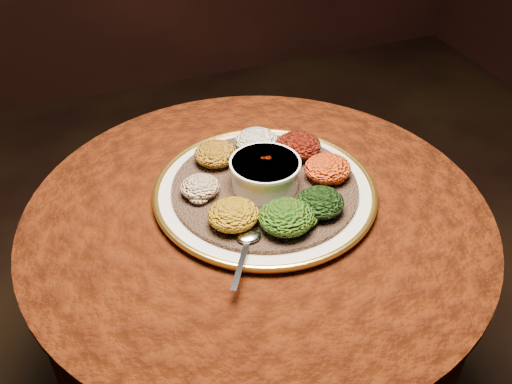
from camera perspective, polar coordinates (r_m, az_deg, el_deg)
name	(u,v)px	position (r m, az deg, el deg)	size (l,w,h in m)	color
table	(257,271)	(1.29, 0.13, -7.93)	(0.96, 0.96, 0.73)	black
platter	(265,191)	(1.20, 0.89, 0.06)	(0.59, 0.59, 0.02)	silver
injera	(265,187)	(1.19, 0.89, 0.47)	(0.39, 0.39, 0.01)	brown
stew_bowl	(265,172)	(1.17, 0.91, 2.02)	(0.15, 0.15, 0.06)	white
spoon	(248,241)	(1.05, -0.81, -4.88)	(0.10, 0.13, 0.01)	silver
portion_ayib	(256,141)	(1.28, 0.03, 5.15)	(0.10, 0.09, 0.05)	white
portion_kitfo	(298,146)	(1.27, 4.23, 4.66)	(0.10, 0.10, 0.05)	black
portion_tikil	(328,168)	(1.21, 7.17, 2.37)	(0.10, 0.09, 0.05)	#B47E0F
portion_gomen	(320,202)	(1.12, 6.43, -1.04)	(0.10, 0.09, 0.05)	black
portion_mixveg	(286,217)	(1.07, 3.06, -2.51)	(0.11, 0.10, 0.05)	#AA3E0A
portion_kik	(233,215)	(1.08, -2.28, -2.27)	(0.10, 0.09, 0.05)	#AF780F
portion_timatim	(200,187)	(1.16, -5.60, 0.52)	(0.08, 0.08, 0.04)	#710806
portion_shiro	(216,154)	(1.25, -4.05, 3.83)	(0.09, 0.09, 0.05)	#9E6513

